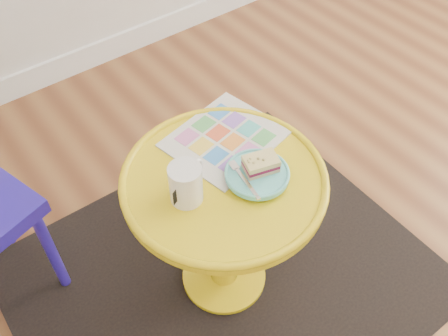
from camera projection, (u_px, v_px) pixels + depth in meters
room_walls at (116, 235)px, 1.73m from camera, size 4.00×4.00×4.00m
rug at (224, 277)px, 1.68m from camera, size 1.32×1.12×0.01m
side_table at (224, 212)px, 1.41m from camera, size 0.54×0.54×0.52m
newspaper at (225, 138)px, 1.40m from camera, size 0.35×0.31×0.01m
mug at (186, 182)px, 1.22m from camera, size 0.12×0.08×0.11m
plate at (257, 174)px, 1.29m from camera, size 0.17×0.17×0.02m
cake_slice at (261, 164)px, 1.28m from camera, size 0.10×0.08×0.04m
fork at (243, 178)px, 1.27m from camera, size 0.04×0.14×0.00m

